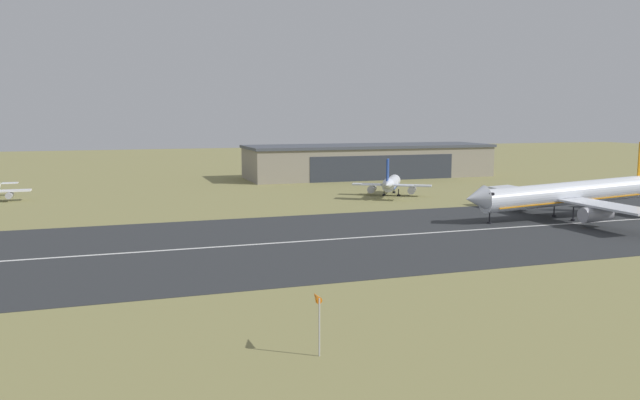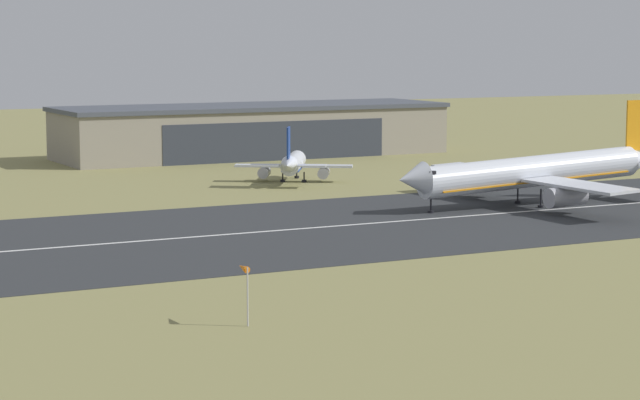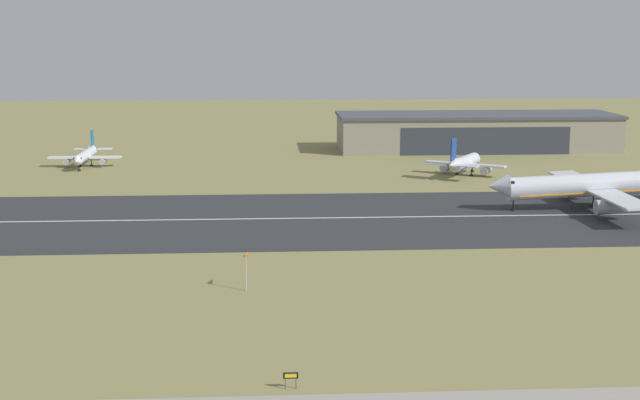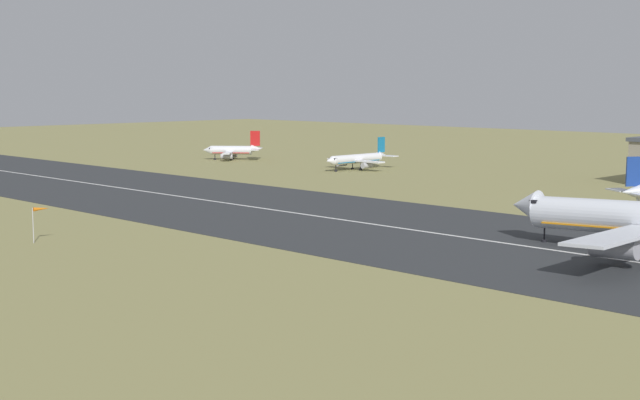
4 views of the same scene
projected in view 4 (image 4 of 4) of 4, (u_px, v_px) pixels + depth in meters
name	position (u px, v px, depth m)	size (l,w,h in m)	color
runway_strip	(266.00, 209.00, 165.13)	(485.07, 52.23, 0.06)	#2B2D30
runway_centreline	(266.00, 209.00, 165.13)	(436.56, 0.70, 0.01)	silver
airplane_parked_west	(357.00, 159.00, 243.65)	(19.10, 23.69, 8.57)	white
airplane_parked_centre	(232.00, 151.00, 276.76)	(18.06, 18.03, 9.03)	silver
windsock_pole	(41.00, 211.00, 129.23)	(0.88, 2.57, 5.22)	#B7B7BC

